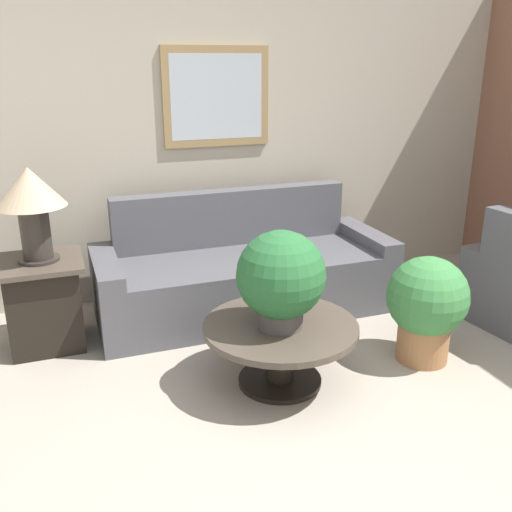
# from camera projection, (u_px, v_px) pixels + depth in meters

# --- Properties ---
(ground_plane) EXTENTS (20.00, 20.00, 0.00)m
(ground_plane) POSITION_uv_depth(u_px,v_px,m) (370.00, 475.00, 2.77)
(ground_plane) COLOR gray
(wall_back) EXTENTS (7.31, 0.09, 2.60)m
(wall_back) POSITION_uv_depth(u_px,v_px,m) (213.00, 136.00, 4.69)
(wall_back) COLOR #B2A893
(wall_back) RESTS_ON ground_plane
(couch_main) EXTENTS (2.30, 0.87, 0.91)m
(couch_main) POSITION_uv_depth(u_px,v_px,m) (244.00, 274.00, 4.51)
(couch_main) COLOR #4C4C51
(couch_main) RESTS_ON ground_plane
(coffee_table) EXTENTS (0.94, 0.94, 0.40)m
(coffee_table) POSITION_uv_depth(u_px,v_px,m) (280.00, 340.00, 3.47)
(coffee_table) COLOR black
(coffee_table) RESTS_ON ground_plane
(side_table) EXTENTS (0.56, 0.56, 0.63)m
(side_table) POSITION_uv_depth(u_px,v_px,m) (45.00, 302.00, 3.94)
(side_table) COLOR black
(side_table) RESTS_ON ground_plane
(table_lamp) EXTENTS (0.45, 0.45, 0.63)m
(table_lamp) POSITION_uv_depth(u_px,v_px,m) (31.00, 198.00, 3.70)
(table_lamp) COLOR #2D2823
(table_lamp) RESTS_ON side_table
(potted_plant_on_table) EXTENTS (0.53, 0.53, 0.59)m
(potted_plant_on_table) POSITION_uv_depth(u_px,v_px,m) (281.00, 278.00, 3.31)
(potted_plant_on_table) COLOR #4C4742
(potted_plant_on_table) RESTS_ON coffee_table
(potted_plant_floor) EXTENTS (0.53, 0.53, 0.72)m
(potted_plant_floor) POSITION_uv_depth(u_px,v_px,m) (427.00, 304.00, 3.71)
(potted_plant_floor) COLOR #9E6B42
(potted_plant_floor) RESTS_ON ground_plane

